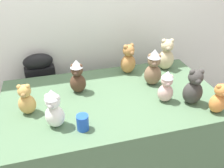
{
  "coord_description": "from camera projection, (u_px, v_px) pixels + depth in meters",
  "views": [
    {
      "loc": [
        -0.41,
        -1.27,
        1.82
      ],
      "look_at": [
        0.0,
        0.25,
        0.87
      ],
      "focal_mm": 37.86,
      "sensor_mm": 36.0,
      "label": 1
    }
  ],
  "objects": [
    {
      "name": "instrument_case",
      "position": [
        44.0,
        95.0,
        2.44
      ],
      "size": [
        0.29,
        0.15,
        0.92
      ],
      "rotation": [
        0.0,
        0.0,
        0.1
      ],
      "color": "black",
      "rests_on": "ground_plane"
    },
    {
      "name": "party_cup_blue",
      "position": [
        83.0,
        123.0,
        1.54
      ],
      "size": [
        0.08,
        0.08,
        0.11
      ],
      "primitive_type": "cylinder",
      "color": "blue",
      "rests_on": "display_table"
    },
    {
      "name": "teddy_bear_charcoal",
      "position": [
        194.0,
        88.0,
        1.76
      ],
      "size": [
        0.17,
        0.15,
        0.29
      ],
      "rotation": [
        0.0,
        0.0,
        -0.18
      ],
      "color": "#383533",
      "rests_on": "display_table"
    },
    {
      "name": "display_table",
      "position": [
        112.0,
        132.0,
        2.09
      ],
      "size": [
        1.75,
        0.99,
        0.75
      ],
      "primitive_type": "cube",
      "color": "#4C6B4C",
      "rests_on": "ground_plane"
    },
    {
      "name": "teddy_bear_ginger",
      "position": [
        219.0,
        99.0,
        1.68
      ],
      "size": [
        0.12,
        0.11,
        0.24
      ],
      "rotation": [
        0.0,
        0.0,
        0.01
      ],
      "color": "#D17F3D",
      "rests_on": "display_table"
    },
    {
      "name": "teddy_bear_blush",
      "position": [
        166.0,
        87.0,
        1.79
      ],
      "size": [
        0.14,
        0.12,
        0.26
      ],
      "rotation": [
        0.0,
        0.0,
        -0.21
      ],
      "color": "beige",
      "rests_on": "display_table"
    },
    {
      "name": "wall_back",
      "position": [
        91.0,
        6.0,
        2.23
      ],
      "size": [
        7.0,
        0.08,
        2.6
      ],
      "primitive_type": "cube",
      "color": "white",
      "rests_on": "ground_plane"
    },
    {
      "name": "teddy_bear_honey",
      "position": [
        26.0,
        100.0,
        1.66
      ],
      "size": [
        0.14,
        0.12,
        0.24
      ],
      "rotation": [
        0.0,
        0.0,
        -0.13
      ],
      "color": "tan",
      "rests_on": "display_table"
    },
    {
      "name": "teddy_bear_mocha",
      "position": [
        153.0,
        68.0,
        1.99
      ],
      "size": [
        0.18,
        0.17,
        0.32
      ],
      "rotation": [
        0.0,
        0.0,
        -0.33
      ],
      "color": "#7F6047",
      "rests_on": "display_table"
    },
    {
      "name": "teddy_bear_snow",
      "position": [
        54.0,
        109.0,
        1.53
      ],
      "size": [
        0.16,
        0.15,
        0.29
      ],
      "rotation": [
        0.0,
        0.0,
        -0.38
      ],
      "color": "white",
      "rests_on": "display_table"
    },
    {
      "name": "teddy_bear_sand",
      "position": [
        166.0,
        55.0,
        2.24
      ],
      "size": [
        0.18,
        0.16,
        0.31
      ],
      "rotation": [
        0.0,
        0.0,
        -0.22
      ],
      "color": "#CCB78E",
      "rests_on": "display_table"
    },
    {
      "name": "teddy_bear_cocoa",
      "position": [
        77.0,
        77.0,
        1.89
      ],
      "size": [
        0.16,
        0.14,
        0.29
      ],
      "rotation": [
        0.0,
        0.0,
        -0.29
      ],
      "color": "#4C3323",
      "rests_on": "display_table"
    },
    {
      "name": "teddy_bear_caramel",
      "position": [
        128.0,
        60.0,
        2.19
      ],
      "size": [
        0.18,
        0.16,
        0.29
      ],
      "rotation": [
        0.0,
        0.0,
        0.32
      ],
      "color": "#B27A42",
      "rests_on": "display_table"
    }
  ]
}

